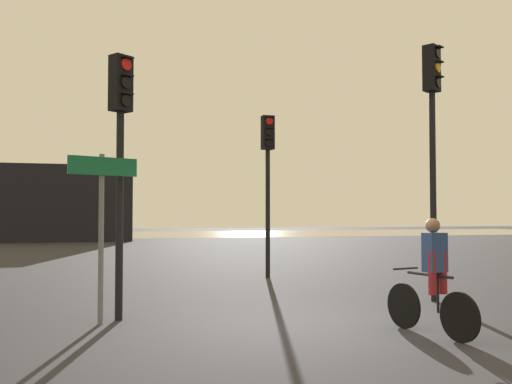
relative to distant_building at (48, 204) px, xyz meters
name	(u,v)px	position (x,y,z in m)	size (l,w,h in m)	color
ground_plane	(311,327)	(6.36, -29.62, -2.33)	(120.00, 120.00, 0.00)	#28282D
water_strip	(141,235)	(6.36, 10.00, -2.33)	(80.00, 16.00, 0.01)	gray
distant_building	(48,204)	(0.00, 0.00, 0.00)	(10.20, 4.00, 4.67)	black
traffic_light_near_right	(433,124)	(9.54, -27.88, 1.08)	(0.40, 0.42, 4.96)	black
traffic_light_center	(268,165)	(7.58, -23.15, 0.66)	(0.33, 0.35, 4.29)	black
traffic_light_near_left	(121,135)	(3.63, -28.32, 0.61)	(0.40, 0.42, 4.22)	black
direction_sign_post	(102,213)	(3.35, -28.60, -0.64)	(1.03, 0.45, 2.60)	slate
cyclist	(433,276)	(7.79, -30.62, -1.52)	(0.55, 1.67, 1.62)	black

